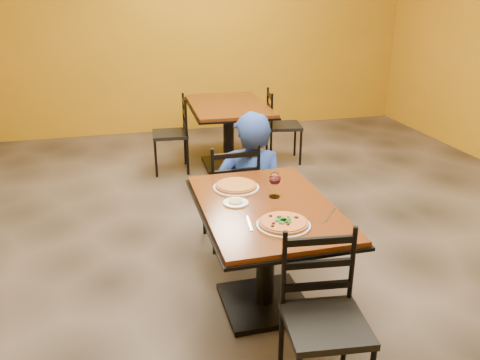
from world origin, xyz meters
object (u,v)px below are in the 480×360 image
object	(u,v)px
table_second	(228,120)
plate_main	(283,225)
table_main	(266,232)
chair_main_near	(326,325)
side_plate	(236,203)
pizza_far	(236,185)
chair_second_left	(170,135)
wine_glass	(275,184)
chair_second_right	(284,126)
diner	(251,179)
chair_main_far	(230,192)
plate_far	(236,188)
pizza_main	(283,222)

from	to	relation	value
table_second	plate_main	xyz separation A→B (m)	(-0.41, -3.08, 0.20)
table_main	chair_main_near	distance (m)	0.83
chair_main_near	side_plate	bearing A→B (deg)	112.11
chair_main_near	plate_main	distance (m)	0.61
pizza_far	side_plate	size ratio (longest dim) A/B	1.75
table_main	plate_main	bearing A→B (deg)	-89.12
table_second	chair_main_near	xyz separation A→B (m)	(-0.35, -3.60, -0.12)
chair_second_left	side_plate	distance (m)	2.73
chair_main_near	wine_glass	world-z (taller)	wine_glass
table_main	chair_second_right	xyz separation A→B (m)	(1.10, 2.78, -0.12)
table_main	pizza_far	bearing A→B (deg)	111.27
side_plate	wine_glass	xyz separation A→B (m)	(0.27, 0.04, 0.08)
diner	plate_main	xyz separation A→B (m)	(-0.14, -1.19, 0.19)
chair_second_left	chair_second_right	world-z (taller)	chair_second_right
diner	pizza_far	xyz separation A→B (m)	(-0.27, -0.59, 0.21)
table_main	chair_main_far	world-z (taller)	chair_main_far
pizza_far	side_plate	xyz separation A→B (m)	(-0.06, -0.24, -0.02)
chair_second_left	pizza_far	xyz separation A→B (m)	(0.16, -2.47, 0.33)
table_main	side_plate	world-z (taller)	side_plate
table_second	side_plate	distance (m)	2.78
chair_main_near	diner	size ratio (longest dim) A/B	0.79
diner	pizza_far	bearing A→B (deg)	77.59
pizza_far	table_main	bearing A→B (deg)	-68.73
plate_main	pizza_far	xyz separation A→B (m)	(-0.12, 0.61, 0.02)
pizza_far	chair_second_left	bearing A→B (deg)	93.65
table_second	side_plate	bearing A→B (deg)	-102.35
plate_far	pizza_far	size ratio (longest dim) A/B	1.11
table_main	diner	xyz separation A→B (m)	(0.15, 0.89, 0.01)
plate_main	plate_far	distance (m)	0.62
table_second	plate_main	world-z (taller)	plate_main
wine_glass	side_plate	bearing A→B (deg)	-171.79
table_main	pizza_main	world-z (taller)	pizza_main
chair_second_left	chair_second_right	distance (m)	1.38
chair_second_right	plate_main	size ratio (longest dim) A/B	2.83
plate_main	pizza_far	bearing A→B (deg)	101.49
chair_main_near	chair_second_left	bearing A→B (deg)	102.18
chair_second_left	side_plate	world-z (taller)	chair_second_left
chair_main_near	plate_far	xyz separation A→B (m)	(-0.18, 1.12, 0.31)
chair_main_far	plate_far	distance (m)	0.72
pizza_main	plate_far	xyz separation A→B (m)	(-0.12, 0.61, -0.02)
chair_second_left	pizza_main	bearing A→B (deg)	9.08
chair_main_near	plate_main	bearing A→B (deg)	102.84
chair_main_near	pizza_main	world-z (taller)	chair_main_near
table_main	chair_second_right	size ratio (longest dim) A/B	1.40
chair_main_far	chair_second_left	size ratio (longest dim) A/B	1.02
table_second	chair_main_near	bearing A→B (deg)	-95.60
chair_main_near	pizza_far	world-z (taller)	chair_main_near
chair_main_near	chair_main_far	bearing A→B (deg)	99.11
table_main	chair_main_near	xyz separation A→B (m)	(0.06, -0.82, -0.11)
plate_main	side_plate	xyz separation A→B (m)	(-0.19, 0.37, 0.00)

